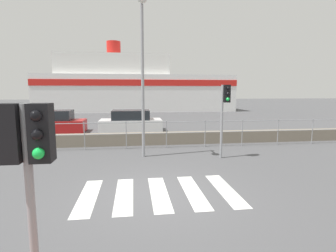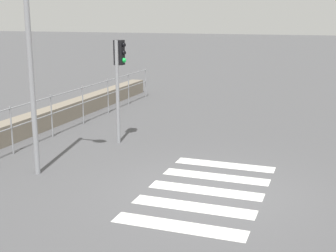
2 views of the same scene
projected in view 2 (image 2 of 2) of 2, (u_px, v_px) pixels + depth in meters
ground_plane at (205, 191)px, 9.69m from camera, size 160.00×160.00×0.00m
crosswalk at (206, 190)px, 9.73m from camera, size 4.05×2.40×0.01m
traffic_light_far at (119, 68)px, 12.98m from camera, size 0.34×0.32×2.89m
streetlamp at (33, 7)px, 9.86m from camera, size 0.32×0.92×6.05m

